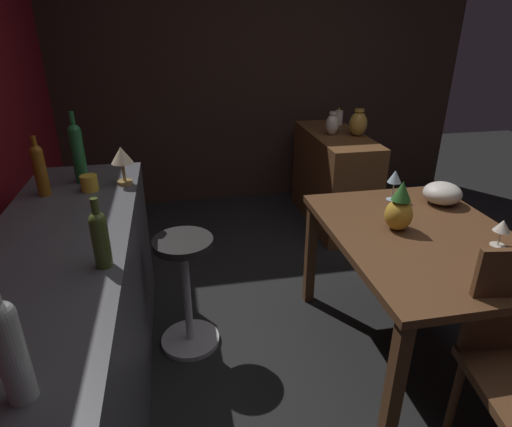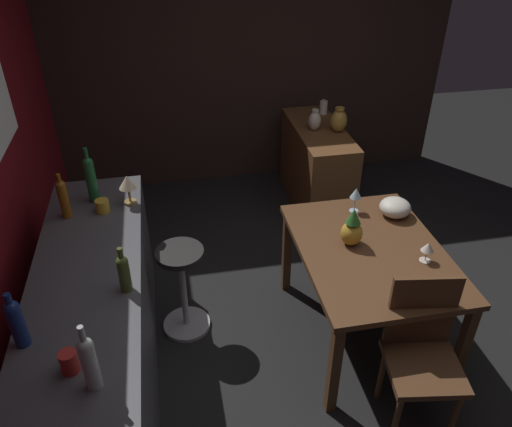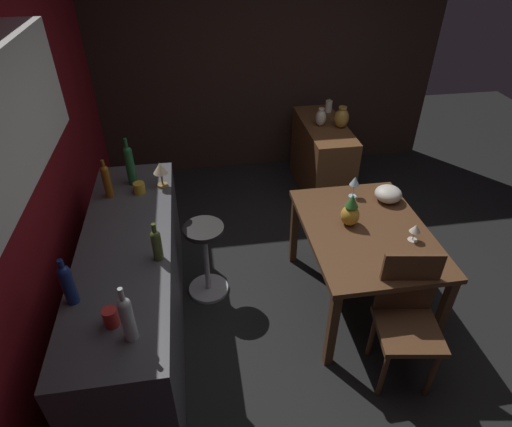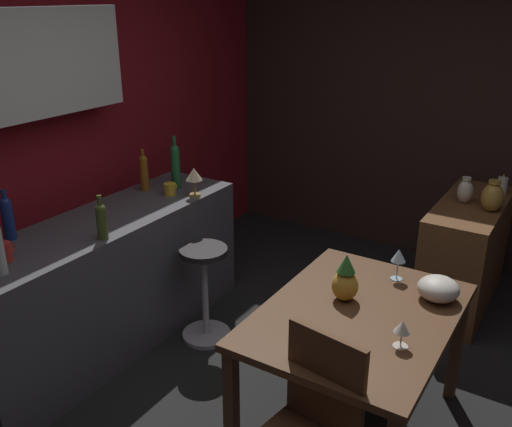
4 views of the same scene
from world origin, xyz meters
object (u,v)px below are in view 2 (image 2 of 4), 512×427
at_px(pineapple_centerpiece, 352,229).
at_px(chair_near_window, 422,350).
at_px(wine_bottle_amber, 63,197).
at_px(vase_ceramic_ivory, 315,120).
at_px(dining_table, 370,260).
at_px(cup_mustard, 102,206).
at_px(wine_bottle_olive, 124,271).
at_px(pillar_candle_tall, 323,107).
at_px(wine_bottle_clear, 89,361).
at_px(cup_red, 69,362).
at_px(wine_glass_left, 428,248).
at_px(wine_bottle_green, 91,178).
at_px(fruit_bowl, 395,207).
at_px(bar_stool, 183,288).
at_px(vase_brass, 339,120).
at_px(wine_bottle_cobalt, 16,321).
at_px(counter_lamp, 128,184).
at_px(wine_glass_right, 356,194).
at_px(sideboard_cabinet, 316,168).

bearing_deg(pineapple_centerpiece, chair_near_window, -166.74).
relative_size(chair_near_window, wine_bottle_amber, 3.07).
bearing_deg(vase_ceramic_ivory, dining_table, 176.03).
bearing_deg(cup_mustard, wine_bottle_olive, -168.28).
bearing_deg(dining_table, pillar_candle_tall, -8.68).
bearing_deg(wine_bottle_clear, cup_red, 46.63).
distance_m(wine_glass_left, pillar_candle_tall, 2.22).
bearing_deg(wine_bottle_green, fruit_bowl, -99.02).
height_order(bar_stool, wine_bottle_clear, wine_bottle_clear).
distance_m(chair_near_window, wine_bottle_clear, 1.77).
xyz_separation_m(wine_bottle_clear, vase_brass, (2.49, -1.93, -0.13)).
xyz_separation_m(chair_near_window, fruit_bowl, (1.00, -0.24, 0.29)).
distance_m(chair_near_window, wine_bottle_green, 2.28).
xyz_separation_m(dining_table, wine_glass_left, (-0.18, -0.28, 0.19)).
bearing_deg(wine_glass_left, vase_ceramic_ivory, 4.90).
relative_size(pineapple_centerpiece, wine_bottle_cobalt, 0.86).
bearing_deg(cup_red, wine_bottle_clear, -133.37).
xyz_separation_m(fruit_bowl, wine_bottle_olive, (-0.62, 1.79, 0.22)).
bearing_deg(wine_bottle_green, bar_stool, -125.72).
bearing_deg(wine_bottle_amber, chair_near_window, -120.72).
relative_size(bar_stool, wine_bottle_amber, 2.20).
distance_m(wine_bottle_cobalt, vase_ceramic_ivory, 3.07).
xyz_separation_m(vase_brass, vase_ceramic_ivory, (0.07, 0.20, -0.02)).
bearing_deg(wine_bottle_olive, vase_brass, -43.64).
relative_size(fruit_bowl, wine_bottle_olive, 0.80).
relative_size(chair_near_window, bar_stool, 1.39).
height_order(wine_bottle_amber, vase_ceramic_ivory, wine_bottle_amber).
bearing_deg(fruit_bowl, cup_mustard, 84.81).
xyz_separation_m(dining_table, counter_lamp, (0.58, 1.49, 0.40)).
bearing_deg(dining_table, fruit_bowl, -41.61).
height_order(fruit_bowl, wine_bottle_green, wine_bottle_green).
xyz_separation_m(wine_bottle_amber, counter_lamp, (0.09, -0.39, 0.00)).
bearing_deg(wine_glass_right, vase_brass, -13.00).
bearing_deg(chair_near_window, vase_ceramic_ivory, -1.38).
distance_m(sideboard_cabinet, cup_mustard, 2.25).
bearing_deg(wine_bottle_green, sideboard_cabinet, -61.01).
height_order(cup_red, vase_ceramic_ivory, vase_ceramic_ivory).
bearing_deg(wine_bottle_clear, wine_bottle_cobalt, 48.45).
distance_m(wine_bottle_clear, wine_bottle_amber, 1.40).
bearing_deg(pineapple_centerpiece, wine_bottle_amber, 76.73).
bearing_deg(wine_bottle_clear, sideboard_cabinet, -34.64).
distance_m(wine_glass_left, vase_brass, 1.79).
bearing_deg(wine_bottle_amber, wine_bottle_clear, -168.96).
bearing_deg(wine_glass_right, cup_red, 124.55).
relative_size(wine_bottle_cobalt, vase_ceramic_ivory, 1.57).
relative_size(pineapple_centerpiece, cup_red, 2.32).
xyz_separation_m(wine_glass_left, vase_ceramic_ivory, (1.86, 0.16, 0.07)).
bearing_deg(vase_ceramic_ivory, wine_bottle_amber, 120.87).
bearing_deg(wine_bottle_cobalt, fruit_bowl, -67.99).
bearing_deg(wine_glass_left, wine_bottle_cobalt, 100.05).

